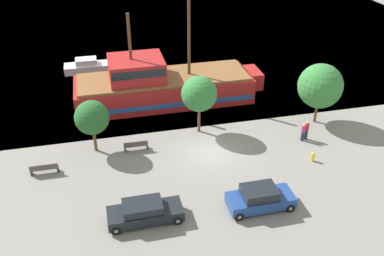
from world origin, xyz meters
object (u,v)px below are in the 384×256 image
(pirate_ship, at_px, (161,85))
(bench_promenade_west, at_px, (44,169))
(pedestrian_walking_far, at_px, (307,130))
(bench_promenade_east, at_px, (136,145))
(moored_boat_dockside, at_px, (90,66))
(pedestrian_walking_near, at_px, (303,132))
(parked_car_curb_mid, at_px, (260,198))
(fire_hydrant, at_px, (313,156))
(parked_car_curb_front, at_px, (145,212))

(pirate_ship, distance_m, bench_promenade_west, 14.06)
(pedestrian_walking_far, bearing_deg, bench_promenade_east, 173.57)
(moored_boat_dockside, xyz_separation_m, bench_promenade_east, (3.03, -16.94, -0.12))
(pedestrian_walking_near, bearing_deg, pirate_ship, 136.02)
(pirate_ship, bearing_deg, bench_promenade_east, -113.28)
(parked_car_curb_mid, relative_size, pedestrian_walking_far, 2.57)
(pirate_ship, height_order, fire_hydrant, pirate_ship)
(fire_hydrant, bearing_deg, pirate_ship, 127.02)
(fire_hydrant, relative_size, pedestrian_walking_far, 0.46)
(pirate_ship, height_order, pedestrian_walking_near, pirate_ship)
(pedestrian_walking_near, bearing_deg, parked_car_curb_front, -155.04)
(pirate_ship, bearing_deg, parked_car_curb_front, -103.45)
(parked_car_curb_front, height_order, bench_promenade_east, parked_car_curb_front)
(bench_promenade_east, bearing_deg, pedestrian_walking_near, -7.09)
(bench_promenade_east, relative_size, bench_promenade_west, 0.95)
(fire_hydrant, xyz_separation_m, pedestrian_walking_far, (0.90, 3.01, 0.44))
(fire_hydrant, bearing_deg, moored_boat_dockside, 126.50)
(pirate_ship, relative_size, fire_hydrant, 23.22)
(bench_promenade_west, bearing_deg, parked_car_curb_front, -45.56)
(pirate_ship, relative_size, parked_car_curb_front, 3.79)
(parked_car_curb_front, bearing_deg, fire_hydrant, 14.95)
(moored_boat_dockside, distance_m, parked_car_curb_front, 25.18)
(parked_car_curb_mid, distance_m, bench_promenade_east, 11.12)
(fire_hydrant, height_order, pedestrian_walking_far, pedestrian_walking_far)
(parked_car_curb_front, bearing_deg, pedestrian_walking_far, 24.79)
(parked_car_curb_front, height_order, bench_promenade_west, parked_car_curb_front)
(pirate_ship, relative_size, parked_car_curb_mid, 4.12)
(bench_promenade_west, bearing_deg, fire_hydrant, -8.67)
(parked_car_curb_front, distance_m, pedestrian_walking_near, 15.25)
(pedestrian_walking_far, bearing_deg, fire_hydrant, -106.70)
(pedestrian_walking_far, bearing_deg, bench_promenade_west, -180.00)
(pedestrian_walking_far, bearing_deg, parked_car_curb_front, -155.21)
(bench_promenade_west, distance_m, pedestrian_walking_far, 20.62)
(bench_promenade_east, height_order, pedestrian_walking_near, pedestrian_walking_near)
(parked_car_curb_mid, bearing_deg, parked_car_curb_front, 176.23)
(parked_car_curb_front, height_order, fire_hydrant, parked_car_curb_front)
(moored_boat_dockside, distance_m, bench_promenade_east, 17.21)
(moored_boat_dockside, xyz_separation_m, bench_promenade_west, (-3.81, -18.49, -0.12))
(fire_hydrant, distance_m, bench_promenade_west, 19.94)
(parked_car_curb_mid, height_order, pedestrian_walking_far, pedestrian_walking_far)
(pirate_ship, height_order, pedestrian_walking_far, pirate_ship)
(pirate_ship, height_order, bench_promenade_east, pirate_ship)
(parked_car_curb_front, height_order, pedestrian_walking_near, pedestrian_walking_near)
(pirate_ship, height_order, bench_promenade_west, pirate_ship)
(pirate_ship, distance_m, bench_promenade_east, 8.76)
(parked_car_curb_front, relative_size, pedestrian_walking_far, 2.79)
(moored_boat_dockside, relative_size, fire_hydrant, 7.38)
(fire_hydrant, relative_size, bench_promenade_west, 0.39)
(moored_boat_dockside, relative_size, pedestrian_walking_far, 3.36)
(moored_boat_dockside, height_order, fire_hydrant, moored_boat_dockside)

